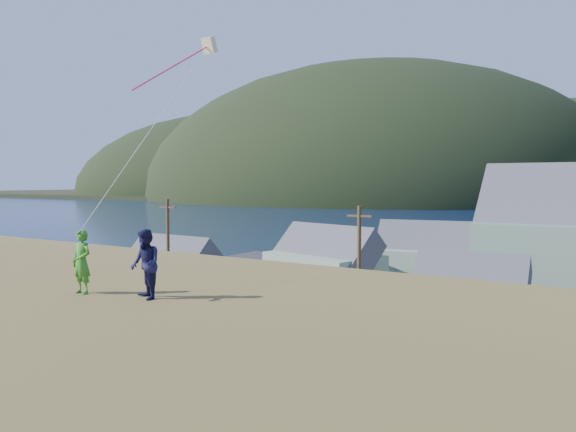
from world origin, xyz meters
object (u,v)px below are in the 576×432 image
object	(u,v)px
wharf	(482,261)
shed_palegreen_far	(435,256)
kite_flyer_green	(82,262)
shed_teal	(167,271)
kite_flyer_navy	(145,264)
shed_white	(469,292)
shed_palegreen_near	(324,262)

from	to	relation	value
wharf	shed_palegreen_far	distance (m)	16.28
wharf	kite_flyer_green	bearing A→B (deg)	-85.51
shed_teal	shed_palegreen_far	size ratio (longest dim) A/B	0.72
shed_teal	wharf	bearing A→B (deg)	67.47
kite_flyer_navy	shed_teal	bearing A→B (deg)	160.35
shed_teal	kite_flyer_green	distance (m)	33.68
wharf	shed_white	bearing A→B (deg)	-78.05
kite_flyer_green	kite_flyer_navy	size ratio (longest dim) A/B	0.96
wharf	shed_teal	distance (m)	38.94
shed_white	kite_flyer_green	xyz separation A→B (m)	(-1.55, -30.27, 5.66)
kite_flyer_navy	shed_white	bearing A→B (deg)	116.72
wharf	shed_white	xyz separation A→B (m)	(6.25, -29.50, 1.88)
wharf	shed_palegreen_near	world-z (taller)	shed_palegreen_near
wharf	shed_white	size ratio (longest dim) A/B	3.29
shed_palegreen_near	wharf	bearing A→B (deg)	87.72
wharf	shed_teal	world-z (taller)	shed_teal
shed_teal	shed_white	bearing A→B (deg)	16.64
shed_palegreen_far	kite_flyer_green	distance (m)	44.29
wharf	shed_palegreen_near	bearing A→B (deg)	-107.25
shed_palegreen_near	shed_white	distance (m)	14.72
shed_teal	kite_flyer_green	world-z (taller)	kite_flyer_green
kite_flyer_green	wharf	bearing A→B (deg)	93.91
wharf	shed_teal	size ratio (longest dim) A/B	3.00
shed_palegreen_near	shed_white	xyz separation A→B (m)	(14.01, -4.51, -0.41)
shed_teal	shed_palegreen_far	world-z (taller)	shed_palegreen_far
shed_palegreen_far	wharf	bearing A→B (deg)	77.77
shed_teal	shed_white	world-z (taller)	shed_teal
shed_teal	shed_palegreen_near	size ratio (longest dim) A/B	0.77
shed_palegreen_near	kite_flyer_navy	world-z (taller)	kite_flyer_navy
kite_flyer_navy	wharf	bearing A→B (deg)	122.49
wharf	kite_flyer_navy	bearing A→B (deg)	-83.76
shed_palegreen_near	shed_palegreen_far	bearing A→B (deg)	65.91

